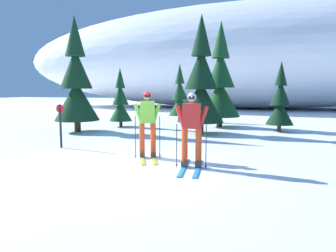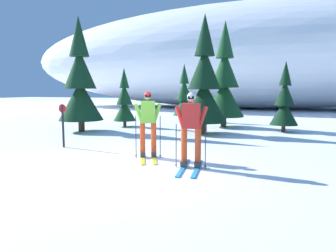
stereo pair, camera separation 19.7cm
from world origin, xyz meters
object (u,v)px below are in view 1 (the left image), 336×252
Objects in this scene: skier_red_jacket at (192,128)px; pine_tree_right at (280,102)px; pine_tree_center_left at (180,97)px; pine_tree_far_left at (76,84)px; trail_marker_post at (60,123)px; skier_lime_jacket at (147,123)px; pine_tree_center at (201,84)px; pine_tree_center_right at (220,83)px; pine_tree_left at (120,102)px.

skier_red_jacket is 8.00m from pine_tree_right.
pine_tree_center_left is (-3.51, 10.88, 0.48)m from skier_red_jacket.
pine_tree_center_left is at bearing 150.64° from pine_tree_right.
pine_tree_far_left reaches higher than trail_marker_post.
pine_tree_right reaches higher than skier_lime_jacket.
pine_tree_right is (3.24, 1.80, -0.79)m from pine_tree_center.
trail_marker_post is at bearing -136.28° from pine_tree_right.
pine_tree_center is at bearing -64.17° from pine_tree_center_left.
pine_tree_right is at bearing 62.92° from skier_lime_jacket.
pine_tree_left is at bearing -161.69° from pine_tree_center_right.
pine_tree_center_right reaches higher than trail_marker_post.
pine_tree_center_left is (-2.08, 10.18, 0.48)m from skier_lime_jacket.
skier_red_jacket is at bearing -26.22° from skier_lime_jacket.
pine_tree_center is 1.60× the size of pine_tree_right.
pine_tree_center_left is at bearing 107.87° from skier_red_jacket.
pine_tree_center_right is at bearing 161.04° from pine_tree_right.
pine_tree_center is at bearing -97.54° from pine_tree_center_right.
pine_tree_far_left is at bearing -112.26° from pine_tree_left.
skier_lime_jacket is 0.35× the size of pine_tree_center_right.
pine_tree_left is 2.12× the size of trail_marker_post.
trail_marker_post is (-3.94, -7.51, -1.41)m from pine_tree_center_right.
pine_tree_left is at bearing -175.49° from pine_tree_right.
pine_tree_far_left is 2.70m from pine_tree_left.
skier_red_jacket reaches higher than trail_marker_post.
trail_marker_post is at bearing 171.58° from skier_lime_jacket.
skier_red_jacket is at bearing -52.03° from pine_tree_left.
pine_tree_center_right reaches higher than pine_tree_center_left.
pine_tree_center_right is at bearing 18.31° from pine_tree_left.
skier_red_jacket is at bearing -14.23° from trail_marker_post.
pine_tree_center is at bearing -150.93° from pine_tree_right.
pine_tree_center is (2.41, -4.98, 0.67)m from pine_tree_center_left.
pine_tree_center is (-1.10, 5.90, 1.15)m from skier_red_jacket.
trail_marker_post is (1.83, -3.56, -1.34)m from pine_tree_far_left.
skier_lime_jacket is 0.58× the size of pine_tree_right.
pine_tree_left is 4.30m from pine_tree_center_left.
skier_red_jacket is 1.60m from skier_lime_jacket.
trail_marker_post is at bearing -117.72° from pine_tree_center_right.
pine_tree_right is at bearing 43.72° from trail_marker_post.
pine_tree_right is (2.87, -0.99, -0.89)m from pine_tree_center_right.
skier_lime_jacket is (-1.43, 0.71, 0.00)m from skier_red_jacket.
pine_tree_right is (3.58, 7.00, 0.36)m from skier_lime_jacket.
pine_tree_center_right is at bearing 94.78° from skier_red_jacket.
pine_tree_left is (-5.54, 7.10, 0.30)m from skier_red_jacket.
pine_tree_center_right reaches higher than pine_tree_center.
skier_red_jacket is at bearing -36.10° from pine_tree_far_left.
pine_tree_center reaches higher than skier_red_jacket.
pine_tree_center_left is 3.63m from pine_tree_center_right.
trail_marker_post is (-3.57, -4.72, -1.30)m from pine_tree_center.
pine_tree_center is 3.56× the size of trail_marker_post.
pine_tree_far_left reaches higher than pine_tree_center.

